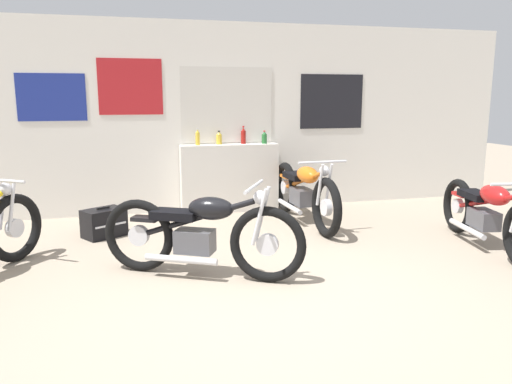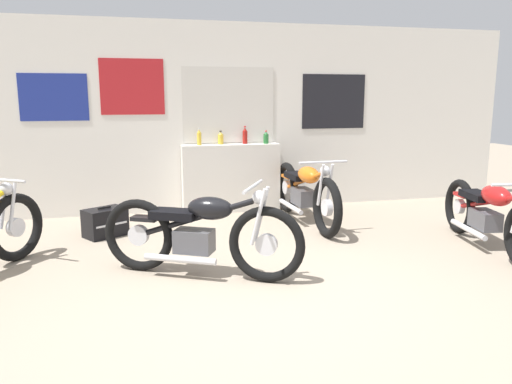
{
  "view_description": "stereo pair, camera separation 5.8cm",
  "coord_description": "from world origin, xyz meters",
  "px_view_note": "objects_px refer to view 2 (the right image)",
  "views": [
    {
      "loc": [
        -1.08,
        -3.9,
        1.73
      ],
      "look_at": [
        0.24,
        1.26,
        0.7
      ],
      "focal_mm": 35.0,
      "sensor_mm": 36.0,
      "label": 1
    },
    {
      "loc": [
        -1.02,
        -3.91,
        1.73
      ],
      "look_at": [
        0.24,
        1.26,
        0.7
      ],
      "focal_mm": 35.0,
      "sensor_mm": 36.0,
      "label": 2
    }
  ],
  "objects_px": {
    "bottle_left_center": "(221,138)",
    "bottle_right_center": "(266,138)",
    "bottle_leftmost": "(199,137)",
    "motorcycle_orange": "(305,192)",
    "bottle_center": "(245,136)",
    "motorcycle_black": "(200,233)",
    "motorcycle_red": "(489,214)",
    "hard_case_black": "(105,222)"
  },
  "relations": [
    {
      "from": "motorcycle_orange",
      "to": "hard_case_black",
      "type": "height_order",
      "value": "motorcycle_orange"
    },
    {
      "from": "motorcycle_orange",
      "to": "bottle_left_center",
      "type": "bearing_deg",
      "value": 133.93
    },
    {
      "from": "bottle_center",
      "to": "hard_case_black",
      "type": "distance_m",
      "value": 2.48
    },
    {
      "from": "motorcycle_red",
      "to": "motorcycle_orange",
      "type": "relative_size",
      "value": 0.94
    },
    {
      "from": "motorcycle_red",
      "to": "bottle_left_center",
      "type": "bearing_deg",
      "value": 134.62
    },
    {
      "from": "bottle_left_center",
      "to": "bottle_center",
      "type": "height_order",
      "value": "bottle_center"
    },
    {
      "from": "bottle_left_center",
      "to": "hard_case_black",
      "type": "height_order",
      "value": "bottle_left_center"
    },
    {
      "from": "bottle_left_center",
      "to": "bottle_center",
      "type": "bearing_deg",
      "value": -0.11
    },
    {
      "from": "bottle_right_center",
      "to": "motorcycle_red",
      "type": "height_order",
      "value": "bottle_right_center"
    },
    {
      "from": "bottle_leftmost",
      "to": "motorcycle_black",
      "type": "height_order",
      "value": "bottle_leftmost"
    },
    {
      "from": "bottle_center",
      "to": "motorcycle_red",
      "type": "distance_m",
      "value": 3.54
    },
    {
      "from": "bottle_center",
      "to": "motorcycle_orange",
      "type": "bearing_deg",
      "value": -59.11
    },
    {
      "from": "motorcycle_red",
      "to": "hard_case_black",
      "type": "distance_m",
      "value": 4.56
    },
    {
      "from": "bottle_left_center",
      "to": "hard_case_black",
      "type": "xyz_separation_m",
      "value": [
        -1.65,
        -1.05,
        -0.93
      ]
    },
    {
      "from": "motorcycle_red",
      "to": "motorcycle_orange",
      "type": "height_order",
      "value": "motorcycle_orange"
    },
    {
      "from": "motorcycle_orange",
      "to": "hard_case_black",
      "type": "relative_size",
      "value": 3.81
    },
    {
      "from": "bottle_leftmost",
      "to": "motorcycle_red",
      "type": "distance_m",
      "value": 3.98
    },
    {
      "from": "bottle_right_center",
      "to": "bottle_center",
      "type": "bearing_deg",
      "value": 169.61
    },
    {
      "from": "motorcycle_orange",
      "to": "motorcycle_black",
      "type": "xyz_separation_m",
      "value": [
        -1.66,
        -1.72,
        -0.0
      ]
    },
    {
      "from": "bottle_leftmost",
      "to": "bottle_center",
      "type": "bearing_deg",
      "value": 4.53
    },
    {
      "from": "bottle_leftmost",
      "to": "motorcycle_black",
      "type": "xyz_separation_m",
      "value": [
        -0.35,
        -2.68,
        -0.69
      ]
    },
    {
      "from": "bottle_center",
      "to": "bottle_right_center",
      "type": "bearing_deg",
      "value": -10.39
    },
    {
      "from": "bottle_left_center",
      "to": "motorcycle_black",
      "type": "bearing_deg",
      "value": -103.9
    },
    {
      "from": "motorcycle_orange",
      "to": "motorcycle_black",
      "type": "bearing_deg",
      "value": -133.96
    },
    {
      "from": "bottle_leftmost",
      "to": "bottle_center",
      "type": "relative_size",
      "value": 0.95
    },
    {
      "from": "bottle_center",
      "to": "motorcycle_red",
      "type": "bearing_deg",
      "value": -49.76
    },
    {
      "from": "bottle_leftmost",
      "to": "motorcycle_orange",
      "type": "bearing_deg",
      "value": -36.33
    },
    {
      "from": "bottle_center",
      "to": "motorcycle_orange",
      "type": "height_order",
      "value": "bottle_center"
    },
    {
      "from": "bottle_left_center",
      "to": "bottle_right_center",
      "type": "xyz_separation_m",
      "value": [
        0.68,
        -0.06,
        -0.0
      ]
    },
    {
      "from": "bottle_right_center",
      "to": "hard_case_black",
      "type": "relative_size",
      "value": 0.34
    },
    {
      "from": "bottle_center",
      "to": "motorcycle_orange",
      "type": "distance_m",
      "value": 1.38
    },
    {
      "from": "bottle_center",
      "to": "motorcycle_red",
      "type": "relative_size",
      "value": 0.13
    },
    {
      "from": "bottle_center",
      "to": "bottle_right_center",
      "type": "xyz_separation_m",
      "value": [
        0.31,
        -0.06,
        -0.03
      ]
    },
    {
      "from": "motorcycle_orange",
      "to": "motorcycle_red",
      "type": "bearing_deg",
      "value": -44.95
    },
    {
      "from": "bottle_leftmost",
      "to": "motorcycle_orange",
      "type": "xyz_separation_m",
      "value": [
        1.31,
        -0.96,
        -0.69
      ]
    },
    {
      "from": "bottle_center",
      "to": "hard_case_black",
      "type": "xyz_separation_m",
      "value": [
        -2.02,
        -1.05,
        -0.96
      ]
    },
    {
      "from": "motorcycle_orange",
      "to": "bottle_leftmost",
      "type": "bearing_deg",
      "value": 143.67
    },
    {
      "from": "bottle_right_center",
      "to": "motorcycle_orange",
      "type": "distance_m",
      "value": 1.21
    },
    {
      "from": "motorcycle_red",
      "to": "motorcycle_black",
      "type": "height_order",
      "value": "motorcycle_black"
    },
    {
      "from": "bottle_leftmost",
      "to": "motorcycle_red",
      "type": "xyz_separation_m",
      "value": [
        2.94,
        -2.59,
        -0.71
      ]
    },
    {
      "from": "bottle_leftmost",
      "to": "motorcycle_red",
      "type": "relative_size",
      "value": 0.12
    },
    {
      "from": "hard_case_black",
      "to": "bottle_leftmost",
      "type": "bearing_deg",
      "value": 36.98
    }
  ]
}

